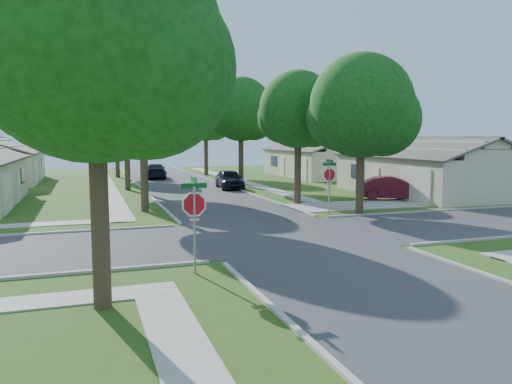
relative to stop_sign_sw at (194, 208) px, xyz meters
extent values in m
plane|color=#345216|center=(4.70, 4.70, -2.03)|extent=(100.00, 100.00, 0.00)
cube|color=#333335|center=(4.70, 4.70, -2.03)|extent=(7.00, 100.00, 0.02)
cube|color=#9E9B91|center=(10.80, 30.70, -2.01)|extent=(1.20, 40.00, 0.04)
cube|color=#9E9B91|center=(-1.40, 30.70, -2.01)|extent=(1.20, 40.00, 0.04)
cube|color=#9E9B91|center=(12.60, 11.80, -2.01)|extent=(8.80, 3.60, 0.05)
cube|color=gray|center=(0.00, 0.00, -0.68)|extent=(0.06, 0.06, 2.70)
cylinder|color=white|center=(0.00, 0.00, 0.12)|extent=(1.05, 0.02, 1.05)
cylinder|color=red|center=(0.00, 0.00, 0.12)|extent=(0.90, 0.03, 0.90)
cube|color=red|center=(0.00, 0.00, -0.35)|extent=(0.34, 0.03, 0.12)
cube|color=white|center=(0.00, 0.00, -0.35)|extent=(0.30, 0.03, 0.08)
cube|color=#0C5426|center=(0.00, 0.00, 0.69)|extent=(0.80, 0.02, 0.16)
cube|color=#0C5426|center=(0.00, 0.00, 0.87)|extent=(0.02, 0.80, 0.16)
cube|color=gray|center=(9.40, 9.40, -0.68)|extent=(0.06, 0.06, 2.70)
cylinder|color=white|center=(9.40, 9.40, 0.12)|extent=(1.05, 0.02, 1.05)
cylinder|color=red|center=(9.40, 9.40, 0.12)|extent=(0.90, 0.03, 0.90)
cube|color=red|center=(9.40, 9.40, -0.35)|extent=(0.34, 0.03, 0.12)
cube|color=white|center=(9.40, 9.40, -0.35)|extent=(0.30, 0.03, 0.08)
cube|color=#0C5426|center=(9.40, 9.40, 0.69)|extent=(0.80, 0.02, 0.16)
cube|color=#0C5426|center=(9.40, 9.40, 0.87)|extent=(0.02, 0.80, 0.16)
cylinder|color=#38281C|center=(9.40, 13.70, -0.05)|extent=(0.44, 0.44, 3.95)
sphere|color=#104011|center=(9.40, 13.70, 3.85)|extent=(4.80, 4.80, 4.80)
sphere|color=#104011|center=(10.24, 13.22, 3.25)|extent=(3.46, 3.46, 3.46)
sphere|color=#104011|center=(8.68, 14.30, 3.37)|extent=(3.26, 3.26, 3.26)
cylinder|color=#38281C|center=(9.40, 25.70, 0.12)|extent=(0.44, 0.44, 4.30)
sphere|color=#104011|center=(9.40, 25.70, 4.48)|extent=(5.40, 5.40, 5.40)
sphere|color=#104011|center=(10.35, 25.16, 3.81)|extent=(3.89, 3.89, 3.89)
sphere|color=#104011|center=(8.59, 26.38, 3.94)|extent=(3.67, 3.67, 3.67)
cylinder|color=#38281C|center=(9.40, 38.70, 0.07)|extent=(0.44, 0.44, 4.20)
sphere|color=#104011|center=(9.40, 38.70, 4.19)|extent=(5.00, 5.00, 5.00)
sphere|color=#104011|center=(10.28, 38.20, 3.57)|extent=(3.60, 3.60, 3.60)
sphere|color=#104011|center=(8.65, 39.33, 3.69)|extent=(3.40, 3.40, 3.40)
cylinder|color=#38281C|center=(0.00, 13.70, 0.09)|extent=(0.44, 0.44, 4.25)
sphere|color=#104011|center=(0.00, 13.70, 4.34)|extent=(5.20, 5.20, 5.20)
sphere|color=#104011|center=(0.91, 13.18, 3.69)|extent=(3.74, 3.74, 3.74)
sphere|color=#104011|center=(-0.78, 14.35, 3.82)|extent=(3.54, 3.54, 3.54)
cylinder|color=#38281C|center=(0.00, 25.70, 0.19)|extent=(0.44, 0.44, 4.44)
sphere|color=#104011|center=(0.00, 25.70, 4.73)|extent=(5.60, 5.60, 5.60)
sphere|color=#104011|center=(0.98, 25.14, 4.03)|extent=(4.03, 4.03, 4.03)
sphere|color=#104011|center=(-0.84, 26.40, 4.17)|extent=(3.81, 3.81, 3.81)
cylinder|color=#38281C|center=(0.00, 38.70, -0.08)|extent=(0.44, 0.44, 3.90)
sphere|color=#104011|center=(0.00, 38.70, 3.70)|extent=(4.60, 4.60, 4.60)
sphere|color=#104011|center=(0.80, 38.24, 3.13)|extent=(3.31, 3.31, 3.31)
sphere|color=#104011|center=(-0.69, 39.28, 3.24)|extent=(3.13, 3.13, 3.13)
cylinder|color=#38281C|center=(-2.80, -2.30, -0.01)|extent=(0.44, 0.44, 4.04)
sphere|color=#104011|center=(-2.80, -2.30, 4.52)|extent=(6.00, 6.00, 6.00)
sphere|color=#104011|center=(-1.75, -2.90, 3.77)|extent=(4.32, 4.32, 4.32)
sphere|color=#104011|center=(-3.70, -1.55, 3.92)|extent=(4.08, 4.08, 4.08)
cylinder|color=#38281C|center=(11.00, 8.90, -0.26)|extent=(0.44, 0.44, 3.54)
sphere|color=#104011|center=(11.00, 8.90, 3.83)|extent=(5.60, 5.60, 5.60)
sphere|color=#104011|center=(11.98, 8.34, 3.13)|extent=(4.03, 4.03, 4.03)
sphere|color=#104011|center=(10.16, 9.60, 3.27)|extent=(3.81, 3.81, 3.81)
cube|color=#B9AF92|center=(20.70, 15.70, -0.63)|extent=(8.00, 13.00, 2.80)
cube|color=#44403A|center=(22.70, 15.70, 1.42)|extent=(4.42, 13.60, 1.56)
cube|color=#44403A|center=(18.70, 15.70, 1.42)|extent=(4.42, 13.60, 1.56)
cube|color=silver|center=(16.67, 11.80, -0.93)|extent=(0.06, 3.20, 2.20)
cube|color=silver|center=(16.67, 16.35, -1.03)|extent=(0.06, 0.90, 2.00)
cube|color=#1E2633|center=(16.67, 18.95, -0.48)|extent=(0.06, 1.80, 1.10)
cube|color=#B9AF92|center=(20.70, 33.70, -0.63)|extent=(8.00, 13.00, 2.80)
cube|color=#44403A|center=(22.70, 33.70, 1.42)|extent=(4.42, 13.60, 1.56)
cube|color=#44403A|center=(18.70, 33.70, 1.42)|extent=(4.42, 13.60, 1.56)
cube|color=silver|center=(16.67, 29.80, -0.93)|extent=(0.06, 3.20, 2.20)
cube|color=silver|center=(16.67, 34.35, -1.03)|extent=(0.06, 0.90, 2.00)
cube|color=#1E2633|center=(16.67, 36.95, -0.48)|extent=(0.06, 1.80, 1.10)
cube|color=silver|center=(-7.27, 15.80, -0.93)|extent=(0.06, 3.20, 2.20)
cube|color=silver|center=(-7.27, 20.35, -1.03)|extent=(0.06, 0.90, 2.00)
cube|color=#1E2633|center=(-7.27, 22.95, -0.48)|extent=(0.06, 1.80, 1.10)
cube|color=#44403A|center=(-9.30, 36.70, 1.42)|extent=(4.42, 13.60, 1.56)
cube|color=silver|center=(-7.27, 32.80, -0.93)|extent=(0.06, 3.20, 2.20)
cube|color=silver|center=(-7.27, 37.35, -1.03)|extent=(0.06, 0.90, 2.00)
cube|color=#1E2633|center=(-7.27, 39.95, -0.48)|extent=(0.06, 1.80, 1.10)
imported|color=#53111E|center=(16.20, 13.40, -1.24)|extent=(5.08, 3.54, 1.59)
imported|color=black|center=(7.90, 24.04, -1.25)|extent=(2.22, 4.73, 1.56)
imported|color=black|center=(3.50, 35.98, -1.28)|extent=(2.63, 5.39, 1.51)
camera|label=1|loc=(-3.07, -14.83, 2.16)|focal=35.00mm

